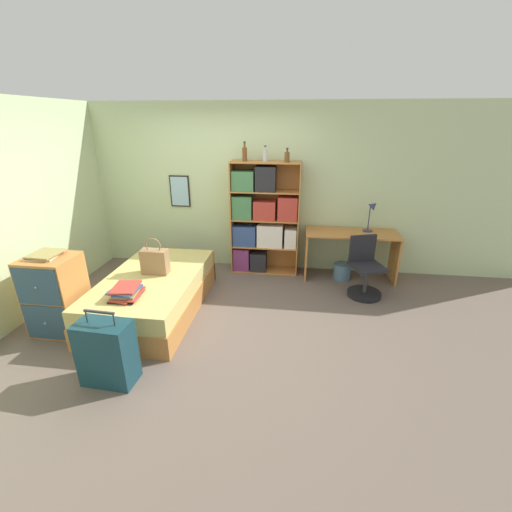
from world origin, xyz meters
TOP-DOWN VIEW (x-y plane):
  - ground_plane at (0.00, 0.00)m, footprint 14.00×14.00m
  - wall_back at (-0.00, 1.66)m, footprint 10.00×0.09m
  - wall_left at (-2.22, 0.00)m, footprint 0.06×10.00m
  - bed at (-0.70, 0.02)m, footprint 1.14×1.98m
  - handbag at (-0.67, 0.09)m, footprint 0.33×0.16m
  - book_stack_on_bed at (-0.74, -0.57)m, footprint 0.34×0.39m
  - suitcase at (-0.58, -1.32)m, footprint 0.51×0.30m
  - dresser at (-1.60, -0.58)m, footprint 0.55×0.51m
  - magazine_pile_on_dresser at (-1.64, -0.55)m, footprint 0.34×0.36m
  - bookcase at (0.54, 1.43)m, footprint 1.06×0.34m
  - bottle_green at (0.28, 1.44)m, footprint 0.07×0.07m
  - bottle_brown at (0.59, 1.45)m, footprint 0.07×0.07m
  - bottle_clear at (0.91, 1.39)m, footprint 0.07×0.07m
  - desk at (1.93, 1.34)m, footprint 1.38×0.55m
  - desk_lamp at (2.21, 1.42)m, footprint 0.20×0.15m
  - desk_chair at (2.08, 0.79)m, footprint 0.54×0.54m
  - waste_bin at (1.83, 1.28)m, footprint 0.27×0.27m

SIDE VIEW (x-z plane):
  - ground_plane at x=0.00m, z-range 0.00..0.00m
  - waste_bin at x=1.83m, z-range 0.00..0.25m
  - bed at x=-0.70m, z-range 0.00..0.49m
  - desk_chair at x=2.08m, z-range -0.15..0.69m
  - suitcase at x=-0.58m, z-range -0.06..0.70m
  - dresser at x=-1.60m, z-range 0.00..0.93m
  - desk at x=1.93m, z-range 0.16..0.91m
  - book_stack_on_bed at x=-0.74m, z-range 0.49..0.61m
  - handbag at x=-0.67m, z-range 0.42..0.90m
  - bookcase at x=0.54m, z-range -0.01..1.75m
  - magazine_pile_on_dresser at x=-1.64m, z-range 0.93..0.97m
  - desk_lamp at x=2.21m, z-range 0.84..1.32m
  - wall_back at x=0.00m, z-range 0.00..2.60m
  - wall_left at x=-2.22m, z-range 0.00..2.60m
  - bottle_clear at x=0.91m, z-range 1.74..1.94m
  - bottle_brown at x=0.59m, z-range 1.73..1.96m
  - bottle_green at x=0.28m, z-range 1.73..2.01m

